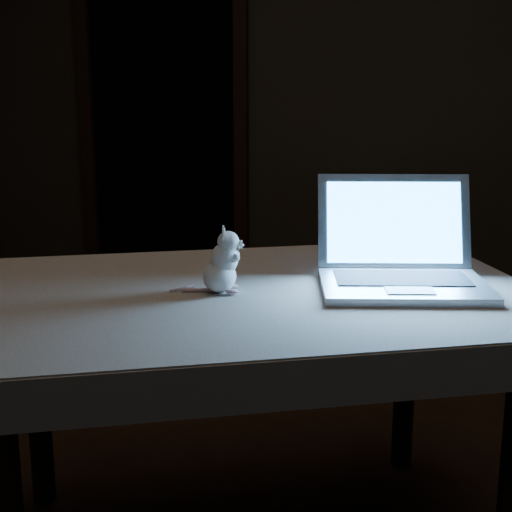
# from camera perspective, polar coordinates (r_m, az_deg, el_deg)

# --- Properties ---
(back_wall) EXTENTS (4.50, 0.04, 2.60)m
(back_wall) POSITION_cam_1_polar(r_m,az_deg,el_deg) (4.34, 7.00, 14.46)
(back_wall) COLOR black
(back_wall) RESTS_ON ground
(doorway) EXTENTS (1.06, 0.36, 2.13)m
(doorway) POSITION_cam_1_polar(r_m,az_deg,el_deg) (4.59, -7.17, 11.44)
(doorway) COLOR black
(doorway) RESTS_ON back_wall
(table) EXTENTS (1.52, 1.28, 0.69)m
(table) POSITION_cam_1_polar(r_m,az_deg,el_deg) (1.94, -0.46, -12.74)
(table) COLOR black
(table) RESTS_ON floor
(tablecloth) EXTENTS (1.62, 1.32, 0.10)m
(tablecloth) POSITION_cam_1_polar(r_m,az_deg,el_deg) (1.84, 0.73, -4.08)
(tablecloth) COLOR #C0AD9C
(tablecloth) RESTS_ON table
(laptop) EXTENTS (0.46, 0.42, 0.27)m
(laptop) POSITION_cam_1_polar(r_m,az_deg,el_deg) (1.82, 11.48, 1.52)
(laptop) COLOR #AEAFB2
(laptop) RESTS_ON tablecloth
(plush_mouse) EXTENTS (0.13, 0.13, 0.16)m
(plush_mouse) POSITION_cam_1_polar(r_m,az_deg,el_deg) (1.78, -2.83, -0.32)
(plush_mouse) COLOR white
(plush_mouse) RESTS_ON tablecloth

